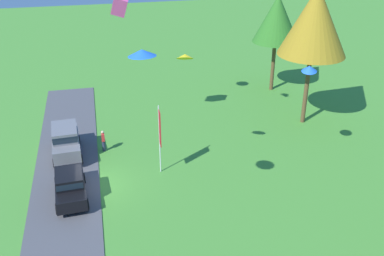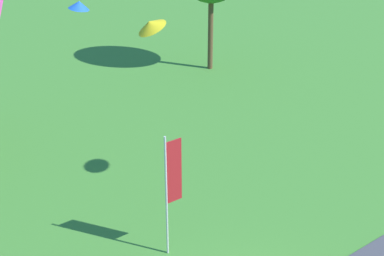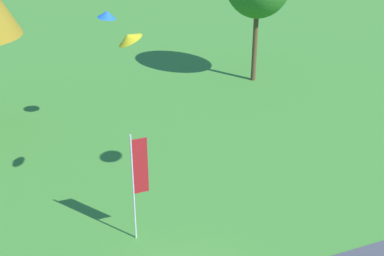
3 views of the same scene
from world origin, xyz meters
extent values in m
cylinder|color=brown|center=(12.59, 19.32, 2.59)|extent=(0.36, 0.36, 5.19)
cylinder|color=silver|center=(-0.97, 4.42, 2.52)|extent=(0.08, 0.08, 5.03)
cube|color=red|center=(-0.62, 4.42, 3.52)|extent=(0.64, 0.04, 2.52)
cone|color=blue|center=(0.60, 13.96, 7.38)|extent=(1.40, 1.39, 0.52)
cone|color=yellow|center=(-0.37, 6.08, 8.43)|extent=(1.24, 1.23, 0.70)
camera|label=1|loc=(25.50, 0.81, 16.88)|focal=42.00mm
camera|label=2|loc=(-9.66, -9.12, 13.52)|focal=50.00mm
camera|label=3|loc=(-5.69, -13.81, 14.60)|focal=50.00mm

